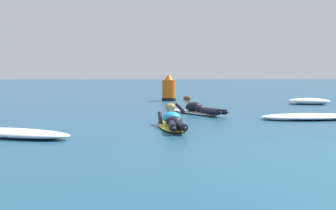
# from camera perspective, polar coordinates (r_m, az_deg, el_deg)

# --- Properties ---
(ground_plane) EXTENTS (120.00, 120.00, 0.00)m
(ground_plane) POSITION_cam_1_polar(r_m,az_deg,el_deg) (16.45, 8.10, -0.11)
(ground_plane) COLOR navy
(surfer_near) EXTENTS (0.66, 2.63, 0.54)m
(surfer_near) POSITION_cam_1_polar(r_m,az_deg,el_deg) (9.89, 0.56, -2.04)
(surfer_near) COLOR yellow
(surfer_near) RESTS_ON ground
(surfer_far) EXTENTS (1.51, 2.48, 0.53)m
(surfer_far) POSITION_cam_1_polar(r_m,az_deg,el_deg) (13.19, 3.51, -0.50)
(surfer_far) COLOR silver
(surfer_far) RESTS_ON ground
(whitewater_front) EXTENTS (2.48, 1.12, 0.15)m
(whitewater_front) POSITION_cam_1_polar(r_m,az_deg,el_deg) (12.17, 16.83, -1.38)
(whitewater_front) COLOR white
(whitewater_front) RESTS_ON ground
(whitewater_mid_left) EXTENTS (2.38, 1.56, 0.16)m
(whitewater_mid_left) POSITION_cam_1_polar(r_m,az_deg,el_deg) (8.89, -18.17, -3.32)
(whitewater_mid_left) COLOR white
(whitewater_mid_left) RESTS_ON ground
(whitewater_mid_right) EXTENTS (1.64, 1.11, 0.24)m
(whitewater_mid_right) POSITION_cam_1_polar(r_m,az_deg,el_deg) (17.78, 16.89, 0.42)
(whitewater_mid_right) COLOR white
(whitewater_mid_right) RESTS_ON ground
(channel_marker_buoy) EXTENTS (0.58, 0.58, 1.10)m
(channel_marker_buoy) POSITION_cam_1_polar(r_m,az_deg,el_deg) (19.22, 0.10, 1.84)
(channel_marker_buoy) COLOR #EA5B0F
(channel_marker_buoy) RESTS_ON ground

